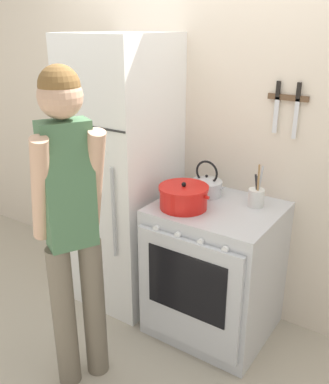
{
  "coord_description": "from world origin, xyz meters",
  "views": [
    {
      "loc": [
        1.36,
        -2.48,
        1.93
      ],
      "look_at": [
        0.01,
        -0.48,
        0.97
      ],
      "focal_mm": 40.0,
      "sensor_mm": 36.0,
      "label": 1
    }
  ],
  "objects_px": {
    "stove_range": "(213,270)",
    "utensil_jar": "(256,197)",
    "person": "(71,220)",
    "dutch_oven_pot": "(184,197)",
    "refrigerator": "(124,176)",
    "tea_kettle": "(207,185)"
  },
  "relations": [
    {
      "from": "refrigerator",
      "to": "person",
      "type": "relative_size",
      "value": 1.06
    },
    {
      "from": "tea_kettle",
      "to": "dutch_oven_pot",
      "type": "bearing_deg",
      "value": -92.9
    },
    {
      "from": "refrigerator",
      "to": "stove_range",
      "type": "relative_size",
      "value": 2.11
    },
    {
      "from": "refrigerator",
      "to": "dutch_oven_pot",
      "type": "bearing_deg",
      "value": -13.4
    },
    {
      "from": "stove_range",
      "to": "tea_kettle",
      "type": "relative_size",
      "value": 3.47
    },
    {
      "from": "dutch_oven_pot",
      "to": "tea_kettle",
      "type": "xyz_separation_m",
      "value": [
        0.01,
        0.26,
        -0.01
      ]
    },
    {
      "from": "tea_kettle",
      "to": "person",
      "type": "bearing_deg",
      "value": -105.69
    },
    {
      "from": "refrigerator",
      "to": "stove_range",
      "type": "height_order",
      "value": "refrigerator"
    },
    {
      "from": "person",
      "to": "dutch_oven_pot",
      "type": "bearing_deg",
      "value": 7.01
    },
    {
      "from": "tea_kettle",
      "to": "utensil_jar",
      "type": "relative_size",
      "value": 0.93
    },
    {
      "from": "stove_range",
      "to": "tea_kettle",
      "type": "bearing_deg",
      "value": 134.28
    },
    {
      "from": "stove_range",
      "to": "dutch_oven_pot",
      "type": "distance_m",
      "value": 0.54
    },
    {
      "from": "stove_range",
      "to": "utensil_jar",
      "type": "xyz_separation_m",
      "value": [
        0.19,
        0.16,
        0.49
      ]
    },
    {
      "from": "refrigerator",
      "to": "person",
      "type": "bearing_deg",
      "value": -68.63
    },
    {
      "from": "tea_kettle",
      "to": "stove_range",
      "type": "bearing_deg",
      "value": -45.72
    },
    {
      "from": "tea_kettle",
      "to": "person",
      "type": "xyz_separation_m",
      "value": [
        -0.26,
        -0.94,
        0.05
      ]
    },
    {
      "from": "refrigerator",
      "to": "tea_kettle",
      "type": "relative_size",
      "value": 7.34
    },
    {
      "from": "utensil_jar",
      "to": "person",
      "type": "bearing_deg",
      "value": -122.53
    },
    {
      "from": "refrigerator",
      "to": "utensil_jar",
      "type": "xyz_separation_m",
      "value": [
        0.92,
        0.13,
        0.01
      ]
    },
    {
      "from": "stove_range",
      "to": "dutch_oven_pot",
      "type": "xyz_separation_m",
      "value": [
        -0.17,
        -0.1,
        0.5
      ]
    },
    {
      "from": "stove_range",
      "to": "tea_kettle",
      "type": "height_order",
      "value": "tea_kettle"
    },
    {
      "from": "refrigerator",
      "to": "dutch_oven_pot",
      "type": "height_order",
      "value": "refrigerator"
    }
  ]
}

